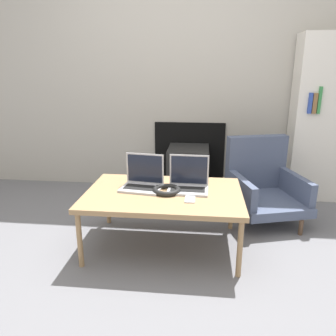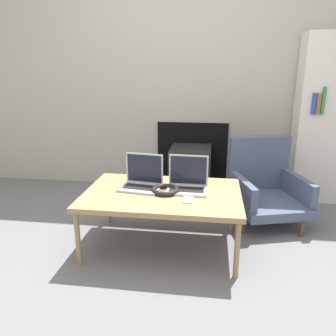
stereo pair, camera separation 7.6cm
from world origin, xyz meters
name	(u,v)px [view 2 (the right image)]	position (x,y,z in m)	size (l,w,h in m)	color
ground_plane	(154,274)	(0.00, 0.00, 0.00)	(14.00, 14.00, 0.00)	slate
wall_back	(182,71)	(0.00, 1.75, 1.29)	(7.00, 0.08, 2.60)	#ADA89E
table	(162,196)	(0.00, 0.37, 0.41)	(1.14, 0.76, 0.44)	#9E7A51
laptop_left	(142,180)	(-0.17, 0.45, 0.50)	(0.32, 0.25, 0.25)	#B2B2B7
laptop_right	(187,182)	(0.18, 0.45, 0.50)	(0.30, 0.22, 0.25)	#B2B2B7
headphones	(165,190)	(0.02, 0.37, 0.46)	(0.21, 0.21, 0.04)	black
phone	(188,199)	(0.20, 0.25, 0.44)	(0.07, 0.13, 0.01)	silver
tv	(190,172)	(0.13, 1.46, 0.26)	(0.42, 0.47, 0.52)	black
armchair	(264,184)	(0.83, 1.03, 0.31)	(0.73, 0.78, 0.71)	#47516B
bookshelf	(333,121)	(1.52, 1.55, 0.82)	(0.72, 0.32, 1.63)	silver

